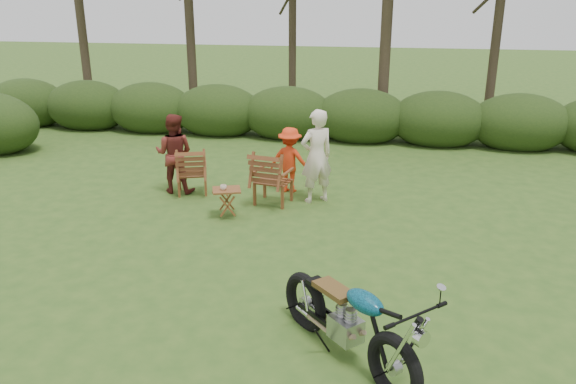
% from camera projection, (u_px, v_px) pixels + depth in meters
% --- Properties ---
extents(ground, '(80.00, 80.00, 0.00)m').
position_uv_depth(ground, '(302.00, 313.00, 6.82)').
color(ground, '#2C4C19').
rests_on(ground, ground).
extents(motorcycle, '(2.01, 2.01, 1.18)m').
position_uv_depth(motorcycle, '(345.00, 355.00, 6.01)').
color(motorcycle, '#0B7091').
rests_on(motorcycle, ground).
extents(lawn_chair_right, '(0.81, 0.81, 1.02)m').
position_uv_depth(lawn_chair_right, '(273.00, 203.00, 10.49)').
color(lawn_chair_right, '#5F2E17').
rests_on(lawn_chair_right, ground).
extents(lawn_chair_left, '(0.82, 0.82, 0.93)m').
position_uv_depth(lawn_chair_left, '(193.00, 193.00, 11.03)').
color(lawn_chair_left, brown).
rests_on(lawn_chair_left, ground).
extents(side_table, '(0.61, 0.56, 0.51)m').
position_uv_depth(side_table, '(227.00, 203.00, 9.75)').
color(side_table, brown).
rests_on(side_table, ground).
extents(cup, '(0.11, 0.11, 0.09)m').
position_uv_depth(cup, '(223.00, 187.00, 9.62)').
color(cup, beige).
rests_on(cup, side_table).
extents(adult_a, '(0.76, 0.71, 1.75)m').
position_uv_depth(adult_a, '(316.00, 201.00, 10.59)').
color(adult_a, '#F1DDC6').
rests_on(adult_a, ground).
extents(adult_b, '(0.79, 0.63, 1.55)m').
position_uv_depth(adult_b, '(177.00, 191.00, 11.13)').
color(adult_b, maroon).
rests_on(adult_b, ground).
extents(child, '(0.90, 0.61, 1.29)m').
position_uv_depth(child, '(290.00, 191.00, 11.13)').
color(child, red).
rests_on(child, ground).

